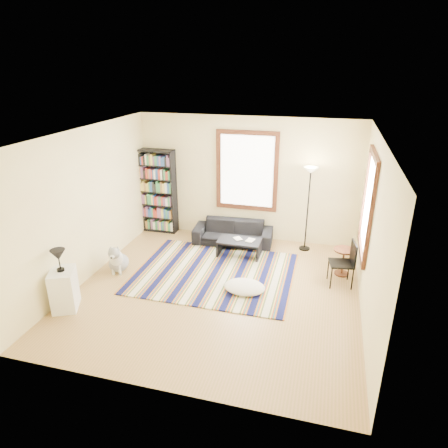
% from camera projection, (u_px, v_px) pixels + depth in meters
% --- Properties ---
extents(floor, '(5.00, 5.00, 0.10)m').
position_uv_depth(floor, '(217.00, 292.00, 7.30)').
color(floor, '#AC7E4E').
rests_on(floor, ground).
extents(ceiling, '(5.00, 5.00, 0.10)m').
position_uv_depth(ceiling, '(216.00, 132.00, 6.21)').
color(ceiling, white).
rests_on(ceiling, floor).
extents(wall_back, '(5.00, 0.10, 2.80)m').
position_uv_depth(wall_back, '(247.00, 179.00, 9.03)').
color(wall_back, '#FFF4AB').
rests_on(wall_back, floor).
extents(wall_front, '(5.00, 0.10, 2.80)m').
position_uv_depth(wall_front, '(154.00, 298.00, 4.47)').
color(wall_front, '#FFF4AB').
rests_on(wall_front, floor).
extents(wall_left, '(0.10, 5.00, 2.80)m').
position_uv_depth(wall_left, '(84.00, 205.00, 7.36)').
color(wall_left, '#FFF4AB').
rests_on(wall_left, floor).
extents(wall_right, '(0.10, 5.00, 2.80)m').
position_uv_depth(wall_right, '(375.00, 234.00, 6.14)').
color(wall_right, '#FFF4AB').
rests_on(wall_right, floor).
extents(window_back, '(1.20, 0.06, 1.60)m').
position_uv_depth(window_back, '(247.00, 171.00, 8.89)').
color(window_back, white).
rests_on(window_back, wall_back).
extents(window_right, '(0.06, 1.20, 1.60)m').
position_uv_depth(window_right, '(368.00, 205.00, 6.80)').
color(window_right, white).
rests_on(window_right, wall_right).
extents(rug, '(3.04, 2.43, 0.02)m').
position_uv_depth(rug, '(215.00, 273.00, 7.84)').
color(rug, '#0C0F3D').
rests_on(rug, floor).
extents(sofa, '(0.82, 1.82, 0.52)m').
position_uv_depth(sofa, '(233.00, 233.00, 9.07)').
color(sofa, black).
rests_on(sofa, floor).
extents(bookshelf, '(0.90, 0.30, 2.00)m').
position_uv_depth(bookshelf, '(157.00, 191.00, 9.49)').
color(bookshelf, black).
rests_on(bookshelf, floor).
extents(coffee_table, '(1.00, 0.73, 0.36)m').
position_uv_depth(coffee_table, '(239.00, 248.00, 8.50)').
color(coffee_table, black).
rests_on(coffee_table, floor).
extents(book_a, '(0.24, 0.24, 0.02)m').
position_uv_depth(book_a, '(235.00, 239.00, 8.46)').
color(book_a, beige).
rests_on(book_a, coffee_table).
extents(book_b, '(0.20, 0.24, 0.02)m').
position_uv_depth(book_b, '(247.00, 240.00, 8.44)').
color(book_b, beige).
rests_on(book_b, coffee_table).
extents(floor_cushion, '(0.78, 0.60, 0.19)m').
position_uv_depth(floor_cushion, '(244.00, 287.00, 7.19)').
color(floor_cushion, white).
rests_on(floor_cushion, floor).
extents(floor_lamp, '(0.31, 0.31, 1.86)m').
position_uv_depth(floor_lamp, '(308.00, 210.00, 8.51)').
color(floor_lamp, black).
rests_on(floor_lamp, floor).
extents(side_table, '(0.50, 0.50, 0.54)m').
position_uv_depth(side_table, '(343.00, 262.00, 7.71)').
color(side_table, '#4D2A13').
rests_on(side_table, floor).
extents(folding_chair, '(0.48, 0.47, 0.86)m').
position_uv_depth(folding_chair, '(341.00, 264.00, 7.31)').
color(folding_chair, black).
rests_on(folding_chair, floor).
extents(white_cabinet, '(0.55, 0.61, 0.70)m').
position_uv_depth(white_cabinet, '(64.00, 289.00, 6.63)').
color(white_cabinet, white).
rests_on(white_cabinet, floor).
extents(table_lamp, '(0.31, 0.31, 0.38)m').
position_uv_depth(table_lamp, '(59.00, 260.00, 6.42)').
color(table_lamp, black).
rests_on(table_lamp, white_cabinet).
extents(dog, '(0.52, 0.65, 0.58)m').
position_uv_depth(dog, '(118.00, 257.00, 7.85)').
color(dog, '#AAAAAA').
rests_on(dog, floor).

